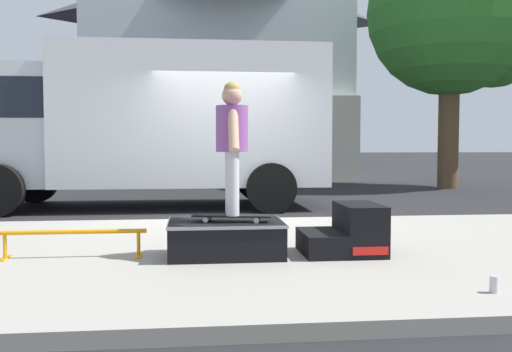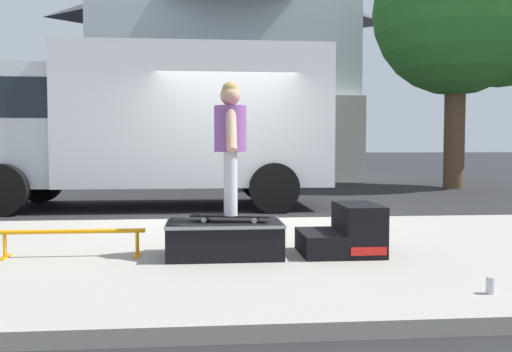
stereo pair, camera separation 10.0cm
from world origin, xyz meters
name	(u,v)px [view 1 (the left image)]	position (x,y,z in m)	size (l,w,h in m)	color
ground_plane	(229,222)	(0.00, 0.00, 0.00)	(140.00, 140.00, 0.00)	black
sidewalk_slab	(246,255)	(0.00, -3.00, 0.06)	(50.00, 5.00, 0.12)	gray
skate_box	(226,237)	(-0.23, -3.34, 0.31)	(1.14, 0.74, 0.35)	black
kicker_ramp	(348,233)	(1.01, -3.34, 0.33)	(0.80, 0.74, 0.51)	black
grind_rail	(72,237)	(-1.74, -3.24, 0.32)	(1.44, 0.28, 0.27)	orange
skateboard	(232,216)	(-0.17, -3.37, 0.52)	(0.80, 0.35, 0.07)	black
skater_kid	(232,137)	(-0.17, -3.37, 1.31)	(0.32, 0.67, 1.31)	silver
soda_can	(494,284)	(1.69, -4.95, 0.18)	(0.07, 0.07, 0.13)	silver
box_truck	(142,120)	(-1.55, 2.20, 1.70)	(6.91, 2.63, 3.05)	silver
street_tree_main	(460,18)	(6.76, 6.12, 4.70)	(5.00, 4.55, 7.12)	brown
house_behind	(216,66)	(0.33, 13.12, 4.24)	(9.54, 8.22, 8.40)	silver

